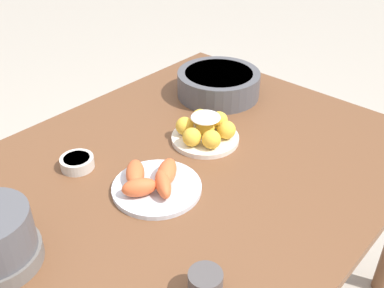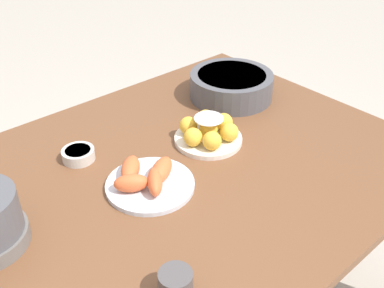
{
  "view_description": "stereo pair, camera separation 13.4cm",
  "coord_description": "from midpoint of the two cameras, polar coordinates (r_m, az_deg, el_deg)",
  "views": [
    {
      "loc": [
        -0.75,
        -0.72,
        1.52
      ],
      "look_at": [
        0.09,
        0.02,
        0.78
      ],
      "focal_mm": 42.0,
      "sensor_mm": 36.0,
      "label": 1
    },
    {
      "loc": [
        -0.65,
        -0.82,
        1.52
      ],
      "look_at": [
        0.09,
        0.02,
        0.78
      ],
      "focal_mm": 42.0,
      "sensor_mm": 36.0,
      "label": 2
    }
  ],
  "objects": [
    {
      "name": "cake_plate",
      "position": [
        1.41,
        4.83,
        1.49
      ],
      "size": [
        0.22,
        0.22,
        0.09
      ],
      "color": "silver",
      "rests_on": "dining_table"
    },
    {
      "name": "cup_near",
      "position": [
        0.97,
        2.07,
        -17.55
      ],
      "size": [
        0.07,
        0.07,
        0.06
      ],
      "color": "#4C4747",
      "rests_on": "dining_table"
    },
    {
      "name": "dining_table",
      "position": [
        1.35,
        0.66,
        -6.15
      ],
      "size": [
        1.45,
        1.07,
        0.74
      ],
      "color": "brown",
      "rests_on": "ground_plane"
    },
    {
      "name": "sauce_bowl",
      "position": [
        1.36,
        -11.53,
        -1.38
      ],
      "size": [
        0.1,
        0.1,
        0.03
      ],
      "color": "beige",
      "rests_on": "dining_table"
    },
    {
      "name": "serving_bowl",
      "position": [
        1.68,
        7.32,
        7.4
      ],
      "size": [
        0.31,
        0.31,
        0.09
      ],
      "color": "#4C4C51",
      "rests_on": "dining_table"
    },
    {
      "name": "seafood_platter",
      "position": [
        1.23,
        -2.56,
        -4.66
      ],
      "size": [
        0.25,
        0.25,
        0.07
      ],
      "color": "silver",
      "rests_on": "dining_table"
    }
  ]
}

